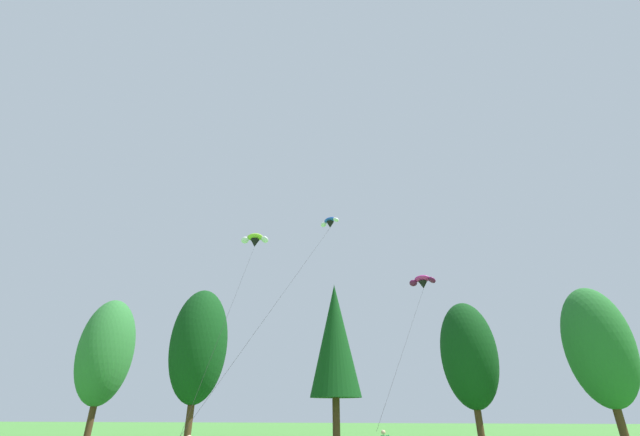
# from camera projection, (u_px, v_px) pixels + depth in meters

# --- Properties ---
(treeline_tree_b) EXTENTS (5.55, 5.55, 13.88)m
(treeline_tree_b) POSITION_uv_depth(u_px,v_px,m) (106.00, 351.00, 42.94)
(treeline_tree_b) COLOR #472D19
(treeline_tree_b) RESTS_ON ground_plane
(treeline_tree_c) EXTENTS (5.68, 5.68, 14.35)m
(treeline_tree_c) POSITION_uv_depth(u_px,v_px,m) (199.00, 345.00, 40.96)
(treeline_tree_c) COLOR #472D19
(treeline_tree_c) RESTS_ON ground_plane
(treeline_tree_d) EXTENTS (4.73, 4.73, 14.21)m
(treeline_tree_d) POSITION_uv_depth(u_px,v_px,m) (335.00, 338.00, 38.52)
(treeline_tree_d) COLOR #472D19
(treeline_tree_d) RESTS_ON ground_plane
(treeline_tree_e) EXTENTS (5.11, 5.11, 12.25)m
(treeline_tree_e) POSITION_uv_depth(u_px,v_px,m) (469.00, 354.00, 37.76)
(treeline_tree_e) COLOR #472D19
(treeline_tree_e) RESTS_ON ground_plane
(treeline_tree_f) EXTENTS (5.15, 5.15, 12.39)m
(treeline_tree_f) POSITION_uv_depth(u_px,v_px,m) (598.00, 346.00, 33.43)
(treeline_tree_f) COLOR #472D19
(treeline_tree_f) RESTS_ON ground_plane
(parafoil_kite_high_blue_white) EXTENTS (4.72, 18.66, 17.78)m
(parafoil_kite_high_blue_white) POSITION_uv_depth(u_px,v_px,m) (330.00, 223.00, 38.36)
(parafoil_kite_high_blue_white) COLOR blue
(parafoil_kite_mid_magenta) EXTENTS (5.76, 14.19, 12.25)m
(parafoil_kite_mid_magenta) POSITION_uv_depth(u_px,v_px,m) (423.00, 282.00, 36.62)
(parafoil_kite_mid_magenta) COLOR #D12893
(parafoil_kite_far_lime_white) EXTENTS (5.88, 20.18, 17.48)m
(parafoil_kite_far_lime_white) POSITION_uv_depth(u_px,v_px,m) (255.00, 240.00, 40.90)
(parafoil_kite_far_lime_white) COLOR #93D633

